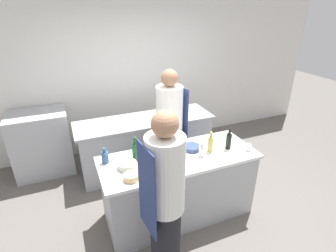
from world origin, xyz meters
name	(u,v)px	position (x,y,z in m)	size (l,w,h in m)	color
ground_plane	(178,213)	(0.00, 0.00, 0.00)	(16.00, 16.00, 0.00)	#605B56
wall_back	(130,74)	(0.00, 2.13, 1.40)	(8.00, 0.06, 2.80)	silver
prep_counter	(179,186)	(0.00, 0.00, 0.44)	(1.91, 0.75, 0.89)	#A8AAAF
pass_counter	(146,144)	(-0.04, 1.22, 0.44)	(2.19, 0.67, 0.89)	#A8AAAF
oven_range	(42,143)	(-1.61, 1.75, 0.52)	(0.87, 0.65, 1.03)	#A8AAAF
chef_at_prep_near	(165,201)	(-0.46, -0.69, 0.91)	(0.38, 0.36, 1.80)	black
chef_at_stove	(170,131)	(0.14, 0.64, 0.90)	(0.42, 0.40, 1.79)	black
bottle_olive_oil	(135,151)	(-0.50, 0.13, 1.00)	(0.08, 0.08, 0.29)	#19471E
bottle_vinegar	(202,151)	(0.25, -0.09, 0.96)	(0.07, 0.07, 0.18)	silver
bottle_wine	(105,157)	(-0.84, 0.20, 0.96)	(0.08, 0.08, 0.19)	#2D5175
bottle_cooking_oil	(229,141)	(0.65, -0.06, 1.00)	(0.07, 0.07, 0.28)	black
bottle_sauce	(210,144)	(0.40, -0.04, 0.99)	(0.07, 0.07, 0.27)	#B2A84C
bottle_water	(178,155)	(-0.09, -0.14, 1.01)	(0.07, 0.07, 0.30)	#5B2319
bowl_mixing_large	(127,165)	(-0.63, 0.00, 0.92)	(0.21, 0.21, 0.07)	#B7BABC
bowl_prep_small	(169,152)	(-0.11, 0.07, 0.93)	(0.23, 0.23, 0.09)	tan
bowl_ceramic_blue	(131,177)	(-0.65, -0.22, 0.92)	(0.16, 0.16, 0.07)	tan
bowl_wooden_salad	(192,148)	(0.22, 0.09, 0.91)	(0.21, 0.21, 0.05)	navy
cup	(248,147)	(0.85, -0.20, 0.93)	(0.08, 0.08, 0.08)	white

